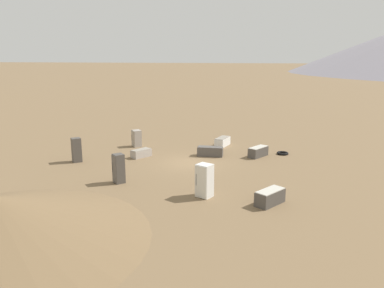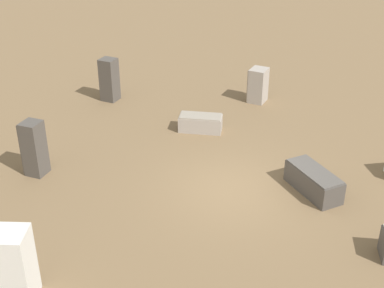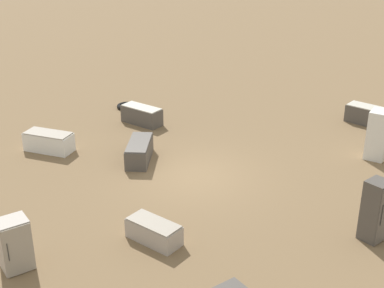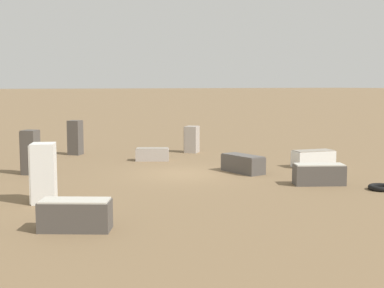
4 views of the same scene
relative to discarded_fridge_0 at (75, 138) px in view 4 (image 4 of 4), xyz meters
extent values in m
plane|color=brown|center=(2.08, -8.07, -0.89)|extent=(1000.00, 1000.00, 0.00)
cube|color=#4C4742|center=(-0.01, -0.01, 0.00)|extent=(0.86, 0.86, 1.77)
cube|color=#56514C|center=(0.21, 0.21, 0.00)|extent=(0.45, 0.45, 1.70)
cylinder|color=#2D2D2D|center=(0.39, 0.08, 0.09)|extent=(0.02, 0.02, 0.62)
cube|color=white|center=(-4.28, -10.66, 0.03)|extent=(0.93, 0.99, 1.84)
cube|color=silver|center=(-4.62, -10.52, 0.03)|extent=(0.32, 0.72, 1.76)
cylinder|color=#2D2D2D|center=(-4.55, -10.25, 0.12)|extent=(0.02, 0.02, 0.64)
cube|color=#4C4742|center=(-4.41, -14.18, -0.52)|extent=(1.88, 1.53, 0.74)
cube|color=beige|center=(-4.41, -14.18, -0.13)|extent=(1.81, 1.47, 0.04)
cube|color=#A89E93|center=(2.52, -3.96, -0.60)|extent=(1.70, 1.35, 0.57)
cube|color=gray|center=(2.52, -3.96, -0.30)|extent=(1.64, 1.30, 0.04)
cube|color=white|center=(7.87, -9.22, -0.54)|extent=(1.94, 1.09, 0.70)
cube|color=gray|center=(7.87, -9.22, -0.17)|extent=(1.86, 1.05, 0.04)
cube|color=#4C4742|center=(5.11, -12.56, -0.53)|extent=(1.93, 1.45, 0.72)
cube|color=beige|center=(5.11, -12.56, -0.14)|extent=(1.86, 1.39, 0.04)
cube|color=#4C4742|center=(4.26, -8.98, -0.54)|extent=(0.97, 2.01, 0.69)
cube|color=#56514C|center=(4.26, -8.98, -0.17)|extent=(0.93, 1.93, 0.04)
cube|color=#4C4742|center=(-3.43, -5.11, 0.01)|extent=(0.83, 0.83, 1.79)
cube|color=#56514C|center=(-3.66, -4.91, 0.01)|extent=(0.41, 0.47, 1.72)
cylinder|color=#2D2D2D|center=(-3.54, -4.73, 0.10)|extent=(0.02, 0.02, 0.63)
cube|color=#A89E93|center=(5.69, -2.20, -0.18)|extent=(0.98, 0.98, 1.41)
cube|color=gray|center=(5.46, -1.96, -0.18)|extent=(0.55, 0.53, 1.36)
cylinder|color=#2D2D2D|center=(5.62, -1.76, -0.11)|extent=(0.02, 0.02, 0.49)
torus|color=black|center=(6.31, -14.35, -0.80)|extent=(0.90, 0.90, 0.18)
camera|label=1|loc=(-23.04, -15.28, 6.54)|focal=35.00mm
camera|label=2|loc=(-3.67, -20.53, 7.91)|focal=50.00mm
camera|label=3|loc=(-0.63, 8.19, 7.53)|focal=50.00mm
camera|label=4|loc=(-8.27, -26.88, 2.71)|focal=50.00mm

